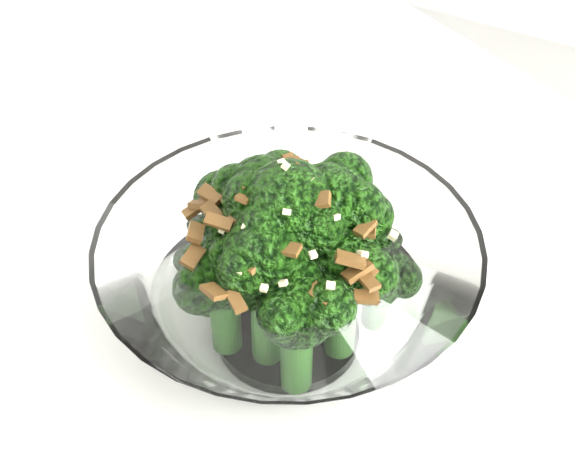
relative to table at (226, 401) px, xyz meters
The scene contains 2 objects.
table is the anchor object (origin of this frame).
broccoli_dish 0.13m from the table, 30.83° to the left, with size 0.23×0.23×0.15m.
Camera 1 is at (0.28, -0.35, 1.19)m, focal length 55.00 mm.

